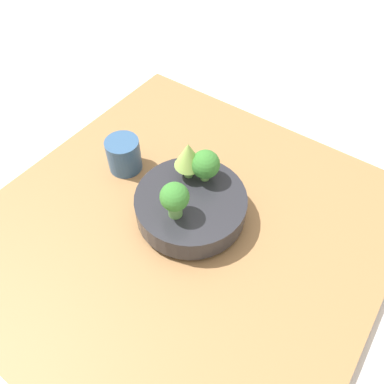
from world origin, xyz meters
TOP-DOWN VIEW (x-y plane):
  - ground_plane at (0.00, 0.00)m, footprint 6.00×6.00m
  - table at (0.00, 0.00)m, footprint 0.85×0.87m
  - bowl at (-0.00, -0.03)m, footprint 0.25×0.25m
  - broccoli_floret_back at (0.00, 0.02)m, footprint 0.06×0.06m
  - broccoli_floret_front at (0.01, -0.09)m, footprint 0.06×0.06m
  - romanesco_piece_near at (0.04, -0.08)m, footprint 0.06×0.06m
  - cup at (0.22, -0.06)m, footprint 0.08×0.08m

SIDE VIEW (x-z plane):
  - ground_plane at x=0.00m, z-range 0.00..0.00m
  - table at x=0.00m, z-range 0.00..0.03m
  - bowl at x=0.00m, z-range 0.04..0.10m
  - cup at x=0.22m, z-range 0.03..0.12m
  - broccoli_floret_front at x=0.01m, z-range 0.10..0.18m
  - broccoli_floret_back at x=0.00m, z-range 0.11..0.19m
  - romanesco_piece_near at x=0.04m, z-range 0.11..0.21m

